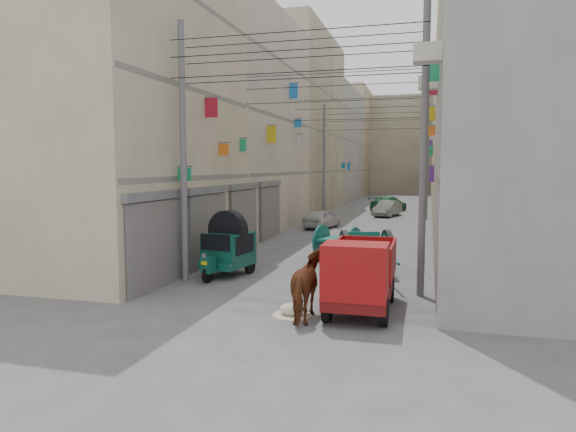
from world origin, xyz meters
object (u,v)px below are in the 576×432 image
(mini_truck, at_px, (359,279))
(distant_car_white, at_px, (322,219))
(feed_sack, at_px, (292,309))
(second_cart, at_px, (338,242))
(horse, at_px, (312,286))
(distant_car_grey, at_px, (387,209))
(auto_rickshaw, at_px, (228,246))
(distant_car_green, at_px, (388,204))
(tonga_cart, at_px, (366,252))

(mini_truck, relative_size, distant_car_white, 1.02)
(feed_sack, distance_m, distant_car_white, 17.88)
(second_cart, distance_m, horse, 7.92)
(second_cart, bearing_deg, distant_car_grey, 107.24)
(auto_rickshaw, height_order, distant_car_white, auto_rickshaw)
(mini_truck, height_order, distant_car_grey, mini_truck)
(auto_rickshaw, relative_size, feed_sack, 3.99)
(auto_rickshaw, relative_size, horse, 1.26)
(feed_sack, height_order, distant_car_green, distant_car_green)
(auto_rickshaw, height_order, mini_truck, mini_truck)
(distant_car_white, bearing_deg, auto_rickshaw, 100.38)
(distant_car_grey, height_order, distant_car_green, distant_car_green)
(tonga_cart, distance_m, distant_car_white, 13.22)
(second_cart, bearing_deg, distant_car_green, 108.08)
(distant_car_green, bearing_deg, feed_sack, 108.31)
(tonga_cart, distance_m, distant_car_green, 24.82)
(distant_car_grey, bearing_deg, mini_truck, -73.33)
(tonga_cart, bearing_deg, horse, -114.58)
(distant_car_green, bearing_deg, mini_truck, 111.34)
(second_cart, bearing_deg, tonga_cart, -43.32)
(auto_rickshaw, bearing_deg, distant_car_green, 92.86)
(auto_rickshaw, bearing_deg, second_cart, 61.81)
(tonga_cart, height_order, second_cart, tonga_cart)
(auto_rickshaw, xyz_separation_m, mini_truck, (4.79, -3.46, -0.08))
(auto_rickshaw, height_order, distant_car_grey, auto_rickshaw)
(tonga_cart, xyz_separation_m, distant_car_green, (-1.15, 24.80, -0.17))
(auto_rickshaw, relative_size, mini_truck, 0.72)
(feed_sack, xyz_separation_m, distant_car_green, (0.00, 29.85, 0.48))
(distant_car_green, bearing_deg, horse, 109.30)
(distant_car_green, bearing_deg, distant_car_grey, 111.63)
(second_cart, xyz_separation_m, distant_car_green, (0.24, 22.17, -0.07))
(second_cart, bearing_deg, distant_car_white, 123.61)
(distant_car_white, xyz_separation_m, distant_car_grey, (3.12, 8.33, 0.00))
(auto_rickshaw, bearing_deg, distant_car_white, 98.53)
(feed_sack, distance_m, horse, 0.86)
(auto_rickshaw, xyz_separation_m, distant_car_grey, (3.46, 22.09, -0.41))
(second_cart, xyz_separation_m, distant_car_white, (-2.65, 9.95, -0.14))
(auto_rickshaw, xyz_separation_m, distant_car_white, (0.34, 13.76, -0.41))
(auto_rickshaw, relative_size, second_cart, 1.32)
(auto_rickshaw, distance_m, distant_car_green, 26.18)
(distant_car_grey, relative_size, distant_car_green, 0.79)
(horse, height_order, distant_car_green, horse)
(auto_rickshaw, distance_m, horse, 5.54)
(horse, distance_m, distant_car_white, 18.16)
(distant_car_green, bearing_deg, auto_rickshaw, 101.22)
(auto_rickshaw, height_order, feed_sack, auto_rickshaw)
(distant_car_white, bearing_deg, second_cart, 116.72)
(horse, bearing_deg, tonga_cart, -102.33)
(feed_sack, distance_m, distant_car_grey, 25.97)
(auto_rickshaw, relative_size, distant_car_white, 0.74)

